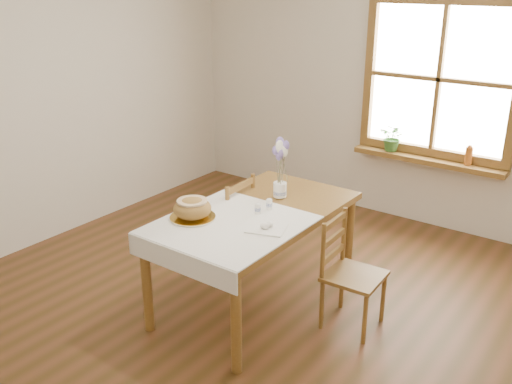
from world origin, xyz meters
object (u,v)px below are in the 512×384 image
at_px(dining_table, 256,222).
at_px(chair_left, 223,226).
at_px(bread_plate, 193,217).
at_px(flower_vase, 280,191).

relative_size(dining_table, chair_left, 1.85).
xyz_separation_m(dining_table, bread_plate, (-0.27, -0.38, 0.10)).
distance_m(chair_left, flower_vase, 0.62).
height_order(bread_plate, flower_vase, flower_vase).
xyz_separation_m(chair_left, flower_vase, (0.47, 0.12, 0.37)).
bearing_deg(dining_table, bread_plate, -124.76).
relative_size(dining_table, bread_plate, 5.16).
bearing_deg(flower_vase, bread_plate, -109.54).
height_order(chair_left, bread_plate, chair_left).
relative_size(chair_left, bread_plate, 2.78).
bearing_deg(chair_left, flower_vase, 102.40).
distance_m(bread_plate, flower_vase, 0.76).
bearing_deg(flower_vase, chair_left, -165.24).
height_order(dining_table, chair_left, chair_left).
distance_m(chair_left, bread_plate, 0.71).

